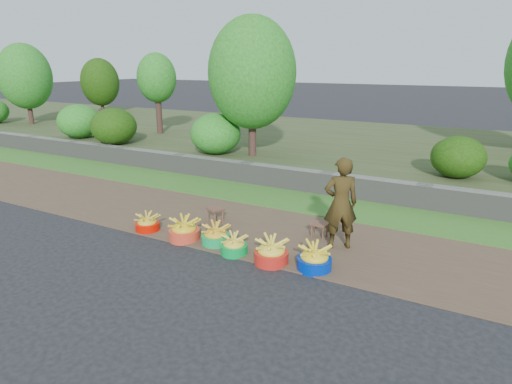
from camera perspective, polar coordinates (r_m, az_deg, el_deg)
The scene contains 14 objects.
ground_plane at distance 7.06m, azimuth -2.03°, elevation -9.03°, with size 120.00×120.00×0.00m, color #232325.
dirt_shoulder at distance 8.07m, azimuth 2.49°, elevation -5.55°, with size 80.00×2.50×0.02m, color brown.
grass_verge at distance 9.79m, azimuth 7.64°, elevation -1.52°, with size 80.00×1.50×0.04m, color #3B7327.
retaining_wall at distance 10.48m, azimuth 9.37°, elevation 1.11°, with size 80.00×0.35×0.55m, color slate.
earth_bank at distance 15.09m, azimuth 15.61°, elevation 5.44°, with size 80.00×10.00×0.50m, color #3D4827.
basin_a at distance 8.42m, azimuth -14.29°, elevation -4.07°, with size 0.45×0.45×0.34m.
basin_b at distance 7.85m, azimuth -9.55°, elevation -5.04°, with size 0.56×0.56×0.41m.
basin_c at distance 7.59m, azimuth -5.41°, elevation -5.79°, with size 0.50×0.50×0.38m.
basin_d at distance 7.22m, azimuth -2.94°, elevation -7.12°, with size 0.45×0.45×0.34m.
basin_e at distance 6.89m, azimuth 2.05°, elevation -8.04°, with size 0.55×0.55×0.41m.
basin_f at distance 6.74m, azimuth 7.79°, elevation -8.81°, with size 0.54×0.54×0.40m.
stool_left at distance 8.56m, azimuth -5.48°, elevation -2.48°, with size 0.42×0.37×0.30m.
stool_right at distance 7.90m, azimuth 8.46°, elevation -4.50°, with size 0.32×0.26×0.26m.
vendor_woman at distance 7.33m, azimuth 11.23°, elevation -1.51°, with size 0.58×0.38×1.59m, color black.
Camera 1 is at (3.24, -5.46, 3.09)m, focal length 30.00 mm.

